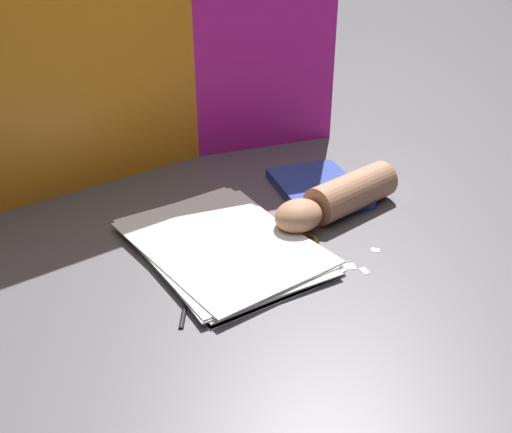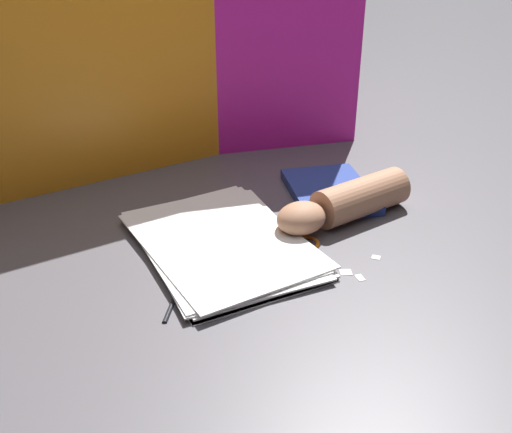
# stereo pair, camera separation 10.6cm
# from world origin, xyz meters

# --- Properties ---
(ground_plane) EXTENTS (6.00, 6.00, 0.00)m
(ground_plane) POSITION_xyz_m (0.00, 0.00, 0.00)
(ground_plane) COLOR #4C494F
(backdrop_panel_left) EXTENTS (0.83, 0.09, 0.57)m
(backdrop_panel_left) POSITION_xyz_m (-0.16, 0.46, 0.29)
(backdrop_panel_left) COLOR orange
(backdrop_panel_left) RESTS_ON ground_plane
(backdrop_panel_center) EXTENTS (0.50, 0.12, 0.54)m
(backdrop_panel_center) POSITION_xyz_m (0.20, 0.46, 0.27)
(backdrop_panel_center) COLOR #D81E9E
(backdrop_panel_center) RESTS_ON ground_plane
(paper_stack) EXTENTS (0.29, 0.38, 0.02)m
(paper_stack) POSITION_xyz_m (-0.07, 0.07, 0.01)
(paper_stack) COLOR white
(paper_stack) RESTS_ON ground_plane
(book_closed) EXTENTS (0.21, 0.25, 0.02)m
(book_closed) POSITION_xyz_m (0.21, 0.16, 0.01)
(book_closed) COLOR navy
(book_closed) RESTS_ON ground_plane
(scissors) EXTENTS (0.14, 0.15, 0.01)m
(scissors) POSITION_xyz_m (0.05, 0.02, 0.00)
(scissors) COLOR silver
(scissors) RESTS_ON ground_plane
(hand_forearm) EXTENTS (0.31, 0.12, 0.08)m
(hand_forearm) POSITION_xyz_m (0.18, 0.06, 0.04)
(hand_forearm) COLOR #A87556
(hand_forearm) RESTS_ON ground_plane
(paper_scrap_near) EXTENTS (0.03, 0.03, 0.00)m
(paper_scrap_near) POSITION_xyz_m (0.02, -0.01, 0.00)
(paper_scrap_near) COLOR white
(paper_scrap_near) RESTS_ON ground_plane
(paper_scrap_mid) EXTENTS (0.02, 0.02, 0.00)m
(paper_scrap_mid) POSITION_xyz_m (0.16, -0.08, 0.00)
(paper_scrap_mid) COLOR white
(paper_scrap_mid) RESTS_ON ground_plane
(paper_scrap_far) EXTENTS (0.03, 0.02, 0.00)m
(paper_scrap_far) POSITION_xyz_m (0.08, -0.10, 0.00)
(paper_scrap_far) COLOR white
(paper_scrap_far) RESTS_ON ground_plane
(paper_scrap_side) EXTENTS (0.01, 0.02, 0.00)m
(paper_scrap_side) POSITION_xyz_m (0.09, -0.12, 0.00)
(paper_scrap_side) COLOR white
(paper_scrap_side) RESTS_ON ground_plane
(pen) EXTENTS (0.09, 0.12, 0.01)m
(pen) POSITION_xyz_m (-0.20, -0.03, 0.00)
(pen) COLOR black
(pen) RESTS_ON ground_plane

